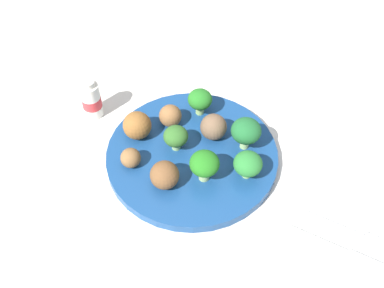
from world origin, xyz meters
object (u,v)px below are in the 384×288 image
Objects in this scene: broccoli_floret_mid_right at (204,164)px; napkin at (338,241)px; meatball_back_left at (137,125)px; meatball_mid_right at (214,127)px; fork at (348,232)px; knife at (341,252)px; broccoli_floret_far_rim at (246,131)px; meatball_back_right at (164,175)px; yogurt_bottle at (91,100)px; meatball_center at (131,158)px; broccoli_floret_back_right at (176,137)px; meatball_front_left at (170,116)px; broccoli_floret_center at (248,164)px; plate at (192,155)px; broccoli_floret_back_left at (200,100)px.

napkin is at bearing 4.87° from broccoli_floret_mid_right.
broccoli_floret_mid_right reaches higher than meatball_back_left.
meatball_mid_right is 0.37× the size of fork.
broccoli_floret_mid_right reaches higher than knife.
fork is at bearing -14.88° from broccoli_floret_far_rim.
meatball_back_right is 0.37× the size of fork.
broccoli_floret_mid_right reaches higher than meatball_mid_right.
meatball_center is at bearing -24.96° from yogurt_bottle.
meatball_back_left is at bearing -147.78° from meatball_mid_right.
meatball_back_left is at bearing -179.50° from napkin.
broccoli_floret_mid_right is 0.25m from yogurt_bottle.
broccoli_floret_mid_right is 0.22m from napkin.
broccoli_floret_back_right is 0.29m from napkin.
meatball_center is 0.15m from yogurt_bottle.
meatball_front_left is 0.23× the size of napkin.
broccoli_floret_center is 1.07× the size of meatball_mid_right.
yogurt_bottle is at bearing 155.04° from meatball_center.
knife is at bearing -85.82° from fork.
broccoli_floret_center is 0.28× the size of napkin.
meatball_mid_right is at bearing 57.73° from meatball_center.
meatball_center reaches higher than knife.
meatball_front_left is (-0.13, -0.02, -0.02)m from broccoli_floret_far_rim.
meatball_mid_right is at bearing 77.82° from plate.
meatball_back_left reaches higher than broccoli_floret_back_right.
broccoli_floret_back_left is (-0.04, 0.08, 0.04)m from plate.
broccoli_floret_far_rim is 1.29× the size of meatball_back_right.
meatball_back_right is 0.21m from yogurt_bottle.
plate is at bearing -102.18° from meatball_mid_right.
meatball_back_right is at bearing -70.10° from broccoli_floret_back_right.
broccoli_floret_back_left is 1.52× the size of meatball_center.
napkin is at bearing -7.47° from broccoli_floret_center.
broccoli_floret_far_rim reaches higher than broccoli_floret_back_right.
meatball_mid_right reaches higher than plate.
fork is (0.20, -0.05, -0.05)m from broccoli_floret_far_rim.
yogurt_bottle is (-0.20, -0.01, 0.03)m from plate.
broccoli_floret_back_right is at bearing 109.90° from meatball_back_right.
plate is 0.07m from broccoli_floret_mid_right.
broccoli_floret_back_left is 1.11× the size of meatball_mid_right.
fork is 0.47m from yogurt_bottle.
plate is at bearing -176.33° from broccoli_floret_center.
broccoli_floret_far_rim is 1.29× the size of broccoli_floret_back_right.
fork is (0.26, -0.05, -0.03)m from meatball_mid_right.
meatball_center is 0.73× the size of meatball_mid_right.
napkin is at bearing -108.23° from fork.
plate is 5.14× the size of broccoli_floret_mid_right.
plate is at bearing 173.11° from knife.
fork is at bearing -5.15° from meatball_front_left.
meatball_front_left is 0.81× the size of meatball_back_left.
broccoli_floret_center is (0.12, 0.01, 0.00)m from broccoli_floret_back_right.
meatball_front_left is at bearing 120.34° from meatball_back_right.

